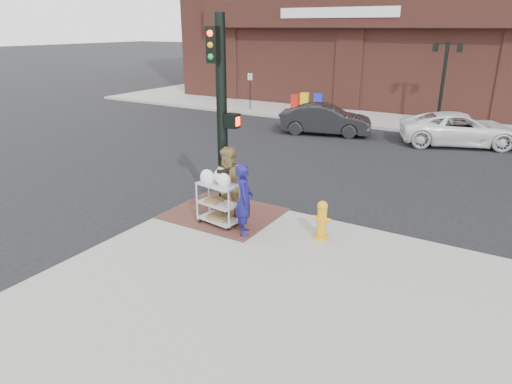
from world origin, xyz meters
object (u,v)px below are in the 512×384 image
Objects in this scene: fire_hydrant at (322,220)px; utility_cart at (218,200)px; sedan_dark at (325,120)px; woman_blue at (244,200)px; minivan_white at (460,129)px; lamp_post at (444,75)px; pedestrian_tan at (230,185)px; traffic_signal_pole at (222,114)px.

utility_cart is at bearing -168.38° from fire_hydrant.
woman_blue is at bearing 179.06° from sedan_dark.
woman_blue is 0.35× the size of minivan_white.
lamp_post is 4.21× the size of fire_hydrant.
lamp_post reaches higher than utility_cart.
utility_cart reaches higher than minivan_white.
lamp_post reaches higher than sedan_dark.
lamp_post is at bearing 61.00° from pedestrian_tan.
utility_cart reaches higher than fire_hydrant.
pedestrian_tan is (-0.69, 0.44, 0.10)m from woman_blue.
utility_cart is 1.51× the size of fire_hydrant.
pedestrian_tan is at bearing 26.01° from woman_blue.
traffic_signal_pole is 12.81m from minivan_white.
pedestrian_tan is 0.47m from utility_cart.
lamp_post reaches higher than woman_blue.
utility_cart is (1.98, -11.40, 0.10)m from sedan_dark.
woman_blue is 1.83× the size of fire_hydrant.
lamp_post is 2.30× the size of woman_blue.
traffic_signal_pole is 3.49× the size of utility_cart.
woman_blue is at bearing -158.28° from fire_hydrant.
traffic_signal_pole is at bearing 174.71° from sedan_dark.
minivan_white is at bearing -65.16° from lamp_post.
sedan_dark is at bearing 79.55° from minivan_white.
utility_cart is at bearing 142.16° from minivan_white.
woman_blue is 0.89× the size of pedestrian_tan.
traffic_signal_pole is (-2.48, -15.23, 0.21)m from lamp_post.
minivan_white is at bearing 71.66° from traffic_signal_pole.
utility_cart is (-0.86, 0.15, -0.22)m from woman_blue.
woman_blue is 0.41× the size of sedan_dark.
sedan_dark is (-2.15, 11.11, -0.42)m from pedestrian_tan.
pedestrian_tan is 11.32m from sedan_dark.
minivan_white is at bearing 52.26° from pedestrian_tan.
utility_cart is at bearing -141.22° from pedestrian_tan.
fire_hydrant is at bearing 11.62° from utility_cart.
pedestrian_tan is 2.45m from fire_hydrant.
traffic_signal_pole is at bearing -178.88° from fire_hydrant.
minivan_white is (5.79, 1.06, -0.01)m from sedan_dark.
traffic_signal_pole is 2.17m from woman_blue.
sedan_dark is at bearing 99.84° from utility_cart.
lamp_post reaches higher than fire_hydrant.
pedestrian_tan is 0.46× the size of sedan_dark.
fire_hydrant is (2.72, 0.05, -2.20)m from traffic_signal_pole.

